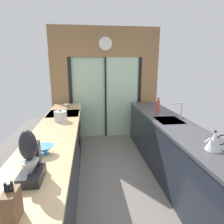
{
  "coord_description": "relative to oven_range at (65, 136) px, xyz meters",
  "views": [
    {
      "loc": [
        -0.43,
        -2.36,
        1.8
      ],
      "look_at": [
        -0.04,
        0.73,
        1.04
      ],
      "focal_mm": 30.65,
      "sensor_mm": 36.0,
      "label": 1
    }
  ],
  "objects": [
    {
      "name": "stand_mixer",
      "position": [
        0.02,
        -2.2,
        0.63
      ],
      "size": [
        0.17,
        0.27,
        0.42
      ],
      "color": "black",
      "rests_on": "left_counter_run"
    },
    {
      "name": "mixing_bowl_near",
      "position": [
        0.02,
        -1.73,
        0.51
      ],
      "size": [
        0.2,
        0.2,
        0.09
      ],
      "color": "teal",
      "rests_on": "left_counter_run"
    },
    {
      "name": "oven_range",
      "position": [
        0.0,
        0.0,
        0.0
      ],
      "size": [
        0.6,
        0.6,
        0.92
      ],
      "color": "black",
      "rests_on": "ground_plane"
    },
    {
      "name": "right_counter_run",
      "position": [
        1.82,
        -0.95,
        0.01
      ],
      "size": [
        0.62,
        3.8,
        0.92
      ],
      "color": "#1E232D",
      "rests_on": "ground_plane"
    },
    {
      "name": "back_wall_unit",
      "position": [
        0.91,
        1.15,
        1.07
      ],
      "size": [
        2.64,
        0.12,
        2.7
      ],
      "color": "olive",
      "rests_on": "ground_plane"
    },
    {
      "name": "mixing_bowl_far",
      "position": [
        0.02,
        0.48,
        0.51
      ],
      "size": [
        0.15,
        0.15,
        0.08
      ],
      "color": "gray",
      "rests_on": "left_counter_run"
    },
    {
      "name": "sink_faucet",
      "position": [
        1.97,
        -0.7,
        0.66
      ],
      "size": [
        0.19,
        0.02,
        0.29
      ],
      "color": "#B7BABC",
      "rests_on": "right_counter_run"
    },
    {
      "name": "left_counter_run",
      "position": [
        -0.0,
        -1.12,
        0.01
      ],
      "size": [
        0.62,
        3.8,
        0.92
      ],
      "color": "#1E232D",
      "rests_on": "ground_plane"
    },
    {
      "name": "ground_plane",
      "position": [
        0.91,
        -0.65,
        -0.47
      ],
      "size": [
        5.04,
        7.6,
        0.02
      ],
      "primitive_type": "cube",
      "color": "slate"
    },
    {
      "name": "stock_pot",
      "position": [
        0.02,
        -0.53,
        0.55
      ],
      "size": [
        0.21,
        0.21,
        0.19
      ],
      "color": "#B7BABC",
      "rests_on": "left_counter_run"
    },
    {
      "name": "kettle",
      "position": [
        1.8,
        -1.86,
        0.56
      ],
      "size": [
        0.26,
        0.17,
        0.22
      ],
      "color": "#B7BABC",
      "rests_on": "right_counter_run"
    },
    {
      "name": "knife_block",
      "position": [
        0.02,
        -2.6,
        0.56
      ],
      "size": [
        0.08,
        0.14,
        0.25
      ],
      "color": "brown",
      "rests_on": "left_counter_run"
    },
    {
      "name": "soap_bottle",
      "position": [
        1.8,
        -0.16,
        0.59
      ],
      "size": [
        0.06,
        0.06,
        0.29
      ],
      "color": "#B23D2D",
      "rests_on": "right_counter_run"
    }
  ]
}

